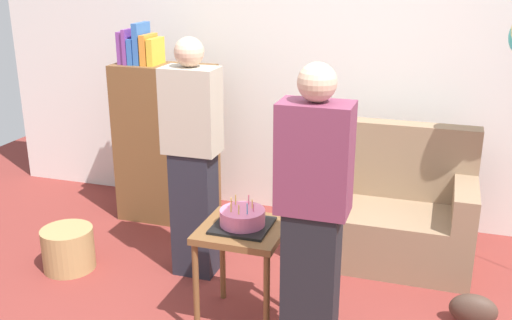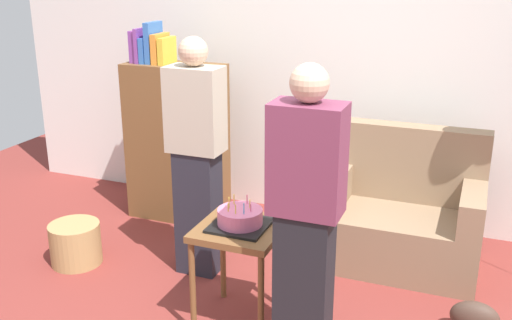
{
  "view_description": "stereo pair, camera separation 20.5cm",
  "coord_description": "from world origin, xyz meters",
  "px_view_note": "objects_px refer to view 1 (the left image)",
  "views": [
    {
      "loc": [
        0.92,
        -2.68,
        2.07
      ],
      "look_at": [
        -0.11,
        0.5,
        0.95
      ],
      "focal_mm": 41.72,
      "sensor_mm": 36.0,
      "label": 1
    },
    {
      "loc": [
        1.11,
        -2.62,
        2.07
      ],
      "look_at": [
        -0.11,
        0.5,
        0.95
      ],
      "focal_mm": 41.72,
      "sensor_mm": 36.0,
      "label": 2
    }
  ],
  "objects_px": {
    "bookshelf": "(166,141)",
    "handbag": "(473,310)",
    "side_table": "(243,242)",
    "wicker_basket": "(68,249)",
    "person_holding_cake": "(313,220)",
    "couch": "(394,213)",
    "person_blowing_candles": "(193,159)",
    "birthday_cake": "(243,219)"
  },
  "relations": [
    {
      "from": "wicker_basket",
      "to": "handbag",
      "type": "bearing_deg",
      "value": 3.07
    },
    {
      "from": "wicker_basket",
      "to": "person_blowing_candles",
      "type": "bearing_deg",
      "value": 14.92
    },
    {
      "from": "person_blowing_candles",
      "to": "person_holding_cake",
      "type": "height_order",
      "value": "same"
    },
    {
      "from": "handbag",
      "to": "birthday_cake",
      "type": "bearing_deg",
      "value": -163.62
    },
    {
      "from": "couch",
      "to": "side_table",
      "type": "xyz_separation_m",
      "value": [
        -0.76,
        -1.14,
        0.19
      ]
    },
    {
      "from": "bookshelf",
      "to": "birthday_cake",
      "type": "relative_size",
      "value": 5.06
    },
    {
      "from": "bookshelf",
      "to": "side_table",
      "type": "distance_m",
      "value": 1.68
    },
    {
      "from": "person_holding_cake",
      "to": "bookshelf",
      "type": "bearing_deg",
      "value": -56.44
    },
    {
      "from": "couch",
      "to": "wicker_basket",
      "type": "xyz_separation_m",
      "value": [
        -2.15,
        -0.89,
        -0.19
      ]
    },
    {
      "from": "person_holding_cake",
      "to": "handbag",
      "type": "height_order",
      "value": "person_holding_cake"
    },
    {
      "from": "bookshelf",
      "to": "wicker_basket",
      "type": "distance_m",
      "value": 1.18
    },
    {
      "from": "person_holding_cake",
      "to": "couch",
      "type": "bearing_deg",
      "value": -115.27
    },
    {
      "from": "bookshelf",
      "to": "birthday_cake",
      "type": "height_order",
      "value": "bookshelf"
    },
    {
      "from": "birthday_cake",
      "to": "wicker_basket",
      "type": "xyz_separation_m",
      "value": [
        -1.39,
        0.24,
        -0.53
      ]
    },
    {
      "from": "birthday_cake",
      "to": "couch",
      "type": "bearing_deg",
      "value": 56.09
    },
    {
      "from": "couch",
      "to": "person_holding_cake",
      "type": "xyz_separation_m",
      "value": [
        -0.31,
        -1.37,
        0.49
      ]
    },
    {
      "from": "person_blowing_candles",
      "to": "handbag",
      "type": "bearing_deg",
      "value": -18.53
    },
    {
      "from": "couch",
      "to": "handbag",
      "type": "relative_size",
      "value": 3.93
    },
    {
      "from": "couch",
      "to": "side_table",
      "type": "distance_m",
      "value": 1.38
    },
    {
      "from": "side_table",
      "to": "handbag",
      "type": "bearing_deg",
      "value": 16.38
    },
    {
      "from": "birthday_cake",
      "to": "wicker_basket",
      "type": "distance_m",
      "value": 1.5
    },
    {
      "from": "side_table",
      "to": "wicker_basket",
      "type": "height_order",
      "value": "side_table"
    },
    {
      "from": "bookshelf",
      "to": "wicker_basket",
      "type": "height_order",
      "value": "bookshelf"
    },
    {
      "from": "person_blowing_candles",
      "to": "person_holding_cake",
      "type": "distance_m",
      "value": 1.2
    },
    {
      "from": "couch",
      "to": "person_holding_cake",
      "type": "relative_size",
      "value": 0.67
    },
    {
      "from": "bookshelf",
      "to": "side_table",
      "type": "bearing_deg",
      "value": -48.81
    },
    {
      "from": "handbag",
      "to": "side_table",
      "type": "bearing_deg",
      "value": -163.62
    },
    {
      "from": "birthday_cake",
      "to": "handbag",
      "type": "xyz_separation_m",
      "value": [
        1.32,
        0.39,
        -0.58
      ]
    },
    {
      "from": "person_holding_cake",
      "to": "wicker_basket",
      "type": "distance_m",
      "value": 2.02
    },
    {
      "from": "couch",
      "to": "person_holding_cake",
      "type": "bearing_deg",
      "value": -102.6
    },
    {
      "from": "side_table",
      "to": "wicker_basket",
      "type": "bearing_deg",
      "value": 170.1
    },
    {
      "from": "couch",
      "to": "handbag",
      "type": "xyz_separation_m",
      "value": [
        0.55,
        -0.75,
        -0.24
      ]
    },
    {
      "from": "bookshelf",
      "to": "handbag",
      "type": "height_order",
      "value": "bookshelf"
    },
    {
      "from": "person_blowing_candles",
      "to": "birthday_cake",
      "type": "bearing_deg",
      "value": -58.68
    },
    {
      "from": "side_table",
      "to": "person_blowing_candles",
      "type": "xyz_separation_m",
      "value": [
        -0.51,
        0.48,
        0.3
      ]
    },
    {
      "from": "handbag",
      "to": "person_blowing_candles",
      "type": "bearing_deg",
      "value": 177.23
    },
    {
      "from": "handbag",
      "to": "wicker_basket",
      "type": "bearing_deg",
      "value": -176.93
    },
    {
      "from": "birthday_cake",
      "to": "person_holding_cake",
      "type": "distance_m",
      "value": 0.54
    },
    {
      "from": "birthday_cake",
      "to": "person_blowing_candles",
      "type": "xyz_separation_m",
      "value": [
        -0.51,
        0.48,
        0.16
      ]
    },
    {
      "from": "birthday_cake",
      "to": "wicker_basket",
      "type": "relative_size",
      "value": 0.89
    },
    {
      "from": "person_holding_cake",
      "to": "handbag",
      "type": "xyz_separation_m",
      "value": [
        0.86,
        0.62,
        -0.73
      ]
    },
    {
      "from": "bookshelf",
      "to": "wicker_basket",
      "type": "bearing_deg",
      "value": -105.61
    }
  ]
}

